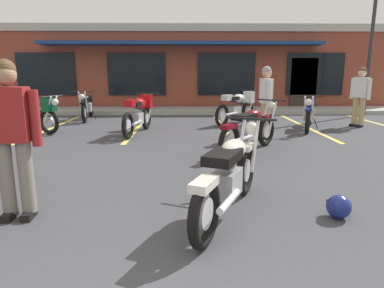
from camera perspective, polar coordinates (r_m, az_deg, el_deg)
ground_plane at (r=5.33m, az=-2.78°, el=-4.75°), size 80.00×80.00×0.00m
sidewalk_kerb at (r=13.19m, az=-1.77°, el=5.74°), size 22.00×1.80×0.14m
brick_storefront_building at (r=17.06m, az=-1.64°, el=12.75°), size 18.36×6.93×3.43m
painted_stall_lines at (r=9.64m, az=-2.02°, el=2.94°), size 12.13×4.80×0.01m
motorcycle_foreground_classic at (r=3.65m, az=6.43°, el=-5.24°), size 1.15×1.98×0.98m
motorcycle_red_sportbike at (r=9.59m, az=-25.73°, el=4.87°), size 1.96×1.17×0.98m
motorcycle_black_cruiser at (r=11.55m, az=-17.40°, el=6.23°), size 0.74×2.10×0.98m
motorcycle_silver_naked at (r=9.69m, az=19.31°, el=5.06°), size 1.10×2.00×0.98m
motorcycle_blue_standard at (r=10.31m, az=7.78°, el=6.39°), size 1.56×1.74×0.98m
motorcycle_orange_scrambler at (r=6.64m, az=9.84°, el=2.58°), size 1.54×1.75×0.98m
motorcycle_cream_vintage at (r=8.69m, az=-8.98°, el=5.28°), size 0.77×2.09×0.98m
person_in_black_shirt at (r=10.66m, az=26.66°, el=7.69°), size 0.41×0.57×1.68m
person_in_shorts_foreground at (r=8.05m, az=12.42°, el=7.64°), size 0.29×0.60×1.68m
person_by_back_row at (r=3.93m, az=-28.34°, el=1.95°), size 0.61×0.29×1.68m
helmet_on_pavement at (r=3.99m, az=23.65°, el=-9.72°), size 0.26×0.26×0.26m
traffic_cone at (r=11.33m, az=-25.11°, el=4.49°), size 0.34×0.34×0.53m
parking_lot_lamp_post at (r=13.67m, az=28.75°, el=18.75°), size 0.24×0.76×5.40m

